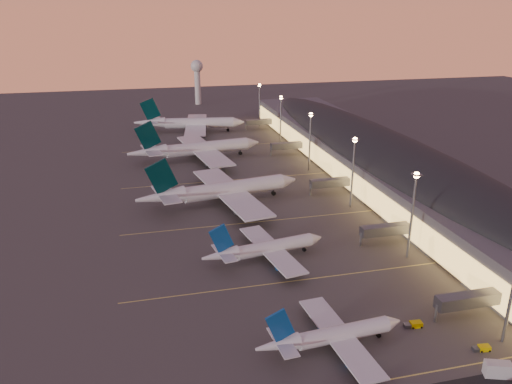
% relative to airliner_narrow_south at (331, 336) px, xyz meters
% --- Properties ---
extents(ground, '(700.00, 700.00, 0.00)m').
position_rel_airliner_narrow_south_xyz_m(ground, '(0.89, 33.22, -3.09)').
color(ground, '#423F3C').
extents(airliner_narrow_south, '(33.44, 29.95, 11.94)m').
position_rel_airliner_narrow_south_xyz_m(airliner_narrow_south, '(0.00, 0.00, 0.00)').
color(airliner_narrow_south, silver).
rests_on(airliner_narrow_south, ground).
extents(airliner_narrow_north, '(37.11, 33.50, 13.27)m').
position_rel_airliner_narrow_south_xyz_m(airliner_narrow_north, '(-3.52, 41.78, 0.34)').
color(airliner_narrow_north, silver).
rests_on(airliner_narrow_north, ground).
extents(airliner_wide_near, '(61.72, 56.95, 19.80)m').
position_rel_airliner_narrow_south_xyz_m(airliner_wide_near, '(-7.98, 87.87, 2.01)').
color(airliner_wide_near, silver).
rests_on(airliner_wide_near, ground).
extents(airliner_wide_mid, '(64.04, 58.97, 20.52)m').
position_rel_airliner_narrow_south_xyz_m(airliner_wide_mid, '(-9.37, 146.72, 2.20)').
color(airliner_wide_mid, silver).
rests_on(airliner_wide_mid, ground).
extents(airliner_wide_far, '(63.35, 58.34, 20.30)m').
position_rel_airliner_narrow_south_xyz_m(airliner_wide_far, '(-5.67, 204.12, 2.14)').
color(airliner_wide_far, silver).
rests_on(airliner_wide_far, ground).
extents(terminal_building, '(56.35, 255.00, 17.46)m').
position_rel_airliner_narrow_south_xyz_m(terminal_building, '(62.73, 105.68, 5.69)').
color(terminal_building, '#515156').
rests_on(terminal_building, ground).
extents(light_masts, '(2.20, 217.20, 25.90)m').
position_rel_airliner_narrow_south_xyz_m(light_masts, '(36.89, 98.22, 14.47)').
color(light_masts, slate).
rests_on(light_masts, ground).
extents(radar_tower, '(9.00, 9.00, 32.50)m').
position_rel_airliner_narrow_south_xyz_m(radar_tower, '(10.89, 293.22, 18.79)').
color(radar_tower, silver).
rests_on(radar_tower, ground).
extents(lane_markings, '(90.00, 180.36, 0.00)m').
position_rel_airliner_narrow_south_xyz_m(lane_markings, '(0.89, 73.22, -3.08)').
color(lane_markings, '#D8C659').
rests_on(lane_markings, ground).
extents(baggage_tug_a, '(3.82, 1.96, 1.09)m').
position_rel_airliner_narrow_south_xyz_m(baggage_tug_a, '(30.61, -8.33, -2.59)').
color(baggage_tug_a, '#D2B900').
rests_on(baggage_tug_a, ground).
extents(baggage_tug_b, '(4.25, 2.10, 1.22)m').
position_rel_airliner_narrow_south_xyz_m(baggage_tug_b, '(20.99, 2.51, -2.53)').
color(baggage_tug_b, '#D2B900').
rests_on(baggage_tug_b, ground).
extents(catering_truck_a, '(5.87, 3.79, 3.08)m').
position_rel_airliner_narrow_south_xyz_m(catering_truck_a, '(28.62, -15.90, -1.64)').
color(catering_truck_a, silver).
rests_on(catering_truck_a, ground).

